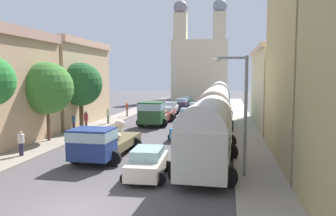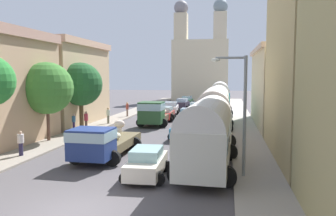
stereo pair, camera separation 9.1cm
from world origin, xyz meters
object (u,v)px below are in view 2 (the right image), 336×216
at_px(cargo_truck_1, 155,113).
at_px(car_4, 147,163).
at_px(pedestrian_4, 127,109).
at_px(streetlamp_near, 240,105).
at_px(car_7, 196,108).
at_px(car_3, 187,100).
at_px(cargo_truck_0, 102,141).
at_px(car_6, 188,116).
at_px(pedestrian_0, 21,143).
at_px(pedestrian_1, 74,122).
at_px(pedestrian_2, 86,120).
at_px(parked_bus_1, 214,111).
at_px(car_1, 171,108).
at_px(parked_bus_0, 207,132).
at_px(car_0, 165,114).
at_px(pedestrian_3, 108,115).
at_px(parked_bus_2, 217,103).
at_px(parked_bus_3, 220,97).
at_px(car_5, 184,128).
at_px(car_2, 182,103).

height_order(cargo_truck_1, car_4, cargo_truck_1).
xyz_separation_m(pedestrian_4, streetlamp_near, (12.65, -22.78, 2.58)).
bearing_deg(car_7, car_3, 101.71).
height_order(cargo_truck_0, car_6, cargo_truck_0).
relative_size(pedestrian_0, streetlamp_near, 0.28).
height_order(car_7, pedestrian_1, pedestrian_1).
height_order(car_4, pedestrian_2, pedestrian_2).
height_order(parked_bus_1, car_1, parked_bus_1).
bearing_deg(parked_bus_0, car_0, 106.81).
bearing_deg(cargo_truck_0, pedestrian_3, 108.64).
relative_size(car_1, car_4, 1.13).
xyz_separation_m(parked_bus_2, cargo_truck_0, (-6.42, -16.65, -1.06)).
bearing_deg(pedestrian_3, streetlamp_near, -52.18).
distance_m(parked_bus_3, car_6, 9.44).
bearing_deg(car_5, pedestrian_0, -137.25).
bearing_deg(pedestrian_0, pedestrian_4, 88.29).
relative_size(cargo_truck_0, car_0, 1.68).
relative_size(cargo_truck_0, pedestrian_1, 4.09).
relative_size(car_2, car_5, 0.95).
xyz_separation_m(pedestrian_1, pedestrian_4, (1.50, 11.50, 0.08)).
bearing_deg(car_7, parked_bus_0, -83.50).
distance_m(car_2, car_4, 35.76).
distance_m(pedestrian_1, pedestrian_3, 5.39).
bearing_deg(cargo_truck_0, car_3, 89.38).
height_order(pedestrian_1, pedestrian_4, pedestrian_4).
xyz_separation_m(parked_bus_0, car_1, (-6.46, 26.86, -1.34)).
xyz_separation_m(car_1, car_3, (0.47, 14.29, -0.04)).
distance_m(cargo_truck_0, pedestrian_3, 14.83).
height_order(parked_bus_3, streetlamp_near, streetlamp_near).
xyz_separation_m(parked_bus_1, car_2, (-5.85, 24.83, -1.48)).
bearing_deg(cargo_truck_1, parked_bus_3, 60.94).
relative_size(pedestrian_2, streetlamp_near, 0.31).
bearing_deg(parked_bus_3, cargo_truck_0, -104.06).
bearing_deg(car_1, parked_bus_0, -76.48).
height_order(car_1, car_2, car_2).
distance_m(car_4, pedestrian_1, 15.37).
bearing_deg(car_3, parked_bus_1, -79.44).
relative_size(car_6, pedestrian_4, 2.04).
relative_size(pedestrian_1, streetlamp_near, 0.28).
bearing_deg(pedestrian_4, car_5, -55.09).
xyz_separation_m(parked_bus_3, car_0, (-5.93, -7.36, -1.56)).
bearing_deg(parked_bus_2, parked_bus_1, -90.00).
bearing_deg(pedestrian_0, car_7, 72.04).
relative_size(parked_bus_1, car_3, 2.29).
bearing_deg(pedestrian_4, parked_bus_1, -49.05).
distance_m(car_4, pedestrian_0, 9.14).
relative_size(parked_bus_0, pedestrian_3, 4.62).
bearing_deg(cargo_truck_0, car_4, -41.75).
bearing_deg(pedestrian_4, pedestrian_1, -97.43).
bearing_deg(car_6, car_3, 96.97).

